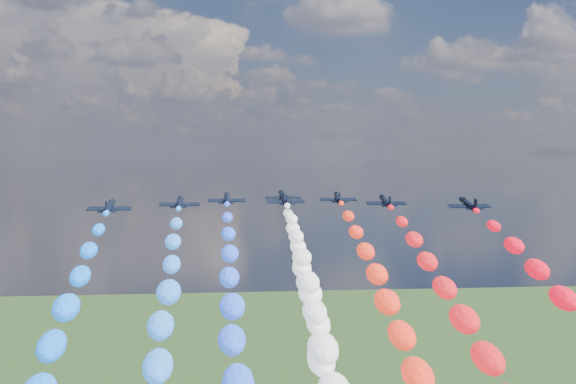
{
  "coord_description": "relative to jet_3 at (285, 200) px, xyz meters",
  "views": [
    {
      "loc": [
        -14.46,
        -143.41,
        103.62
      ],
      "look_at": [
        0.0,
        4.0,
        95.79
      ],
      "focal_mm": 45.78,
      "sensor_mm": 36.0,
      "label": 1
    }
  ],
  "objects": [
    {
      "name": "jet_3",
      "position": [
        0.0,
        0.0,
        0.0
      ],
      "size": [
        8.12,
        11.1,
        4.43
      ],
      "primitive_type": null,
      "rotation": [
        0.2,
        0.0,
        0.01
      ],
      "color": "black"
    },
    {
      "name": "jet_0",
      "position": [
        -34.14,
        -15.97,
        0.0
      ],
      "size": [
        8.17,
        11.13,
        4.43
      ],
      "primitive_type": null,
      "rotation": [
        0.2,
        0.0,
        -0.01
      ],
      "color": "black"
    },
    {
      "name": "trail_2",
      "position": [
        -12.24,
        -55.75,
        -21.16
      ],
      "size": [
        5.56,
        119.1,
        46.11
      ],
      "primitive_type": null,
      "color": "blue"
    },
    {
      "name": "jet_4",
      "position": [
        0.72,
        14.2,
        0.0
      ],
      "size": [
        8.21,
        11.16,
        4.43
      ],
      "primitive_type": null,
      "rotation": [
        0.2,
        0.0,
        0.02
      ],
      "color": "black"
    },
    {
      "name": "jet_2",
      "position": [
        -12.24,
        5.5,
        0.0
      ],
      "size": [
        8.42,
        11.31,
        4.43
      ],
      "primitive_type": null,
      "rotation": [
        0.2,
        0.0,
        -0.04
      ],
      "color": "black"
    },
    {
      "name": "trail_5",
      "position": [
        12.28,
        -55.04,
        -21.16
      ],
      "size": [
        5.56,
        119.1,
        46.11
      ],
      "primitive_type": null,
      "color": "red"
    },
    {
      "name": "jet_7",
      "position": [
        34.02,
        -16.39,
        0.0
      ],
      "size": [
        8.18,
        11.14,
        4.43
      ],
      "primitive_type": null,
      "rotation": [
        0.2,
        0.0,
        0.01
      ],
      "color": "black"
    },
    {
      "name": "trail_4",
      "position": [
        0.72,
        -47.05,
        -21.16
      ],
      "size": [
        5.56,
        119.1,
        46.11
      ],
      "primitive_type": null,
      "color": "white"
    },
    {
      "name": "jet_1",
      "position": [
        -21.79,
        -6.16,
        0.0
      ],
      "size": [
        8.3,
        11.22,
        4.43
      ],
      "primitive_type": null,
      "rotation": [
        0.2,
        0.0,
        -0.02
      ],
      "color": "black"
    },
    {
      "name": "jet_5",
      "position": [
        12.28,
        6.21,
        0.0
      ],
      "size": [
        8.75,
        11.54,
        4.43
      ],
      "primitive_type": null,
      "rotation": [
        0.2,
        0.0,
        -0.07
      ],
      "color": "black"
    },
    {
      "name": "jet_6",
      "position": [
        20.0,
        -6.72,
        0.0
      ],
      "size": [
        8.19,
        11.15,
        4.43
      ],
      "primitive_type": null,
      "rotation": [
        0.2,
        0.0,
        -0.01
      ],
      "color": "black"
    }
  ]
}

